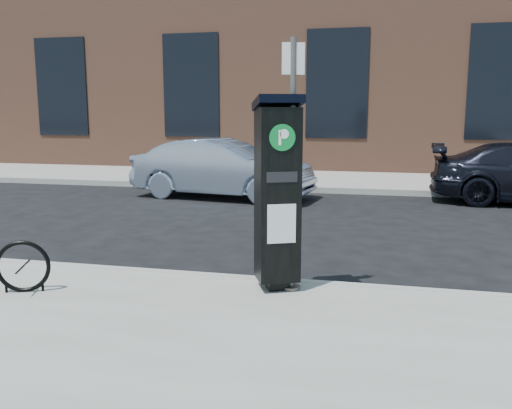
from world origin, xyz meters
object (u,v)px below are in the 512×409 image
(car_silver, at_px, (223,169))
(bike_rack, at_px, (23,267))
(parking_kiosk, at_px, (277,192))
(sign_pole, at_px, (292,169))

(car_silver, bearing_deg, bike_rack, -172.23)
(parking_kiosk, distance_m, bike_rack, 2.92)
(parking_kiosk, bearing_deg, sign_pole, -15.78)
(sign_pole, xyz_separation_m, bike_rack, (-2.86, -0.77, -1.07))
(sign_pole, height_order, car_silver, sign_pole)
(bike_rack, xyz_separation_m, car_silver, (-0.00, 7.76, 0.29))
(bike_rack, distance_m, car_silver, 7.77)
(parking_kiosk, xyz_separation_m, bike_rack, (-2.70, -0.75, -0.82))
(parking_kiosk, height_order, car_silver, parking_kiosk)
(bike_rack, height_order, car_silver, car_silver)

